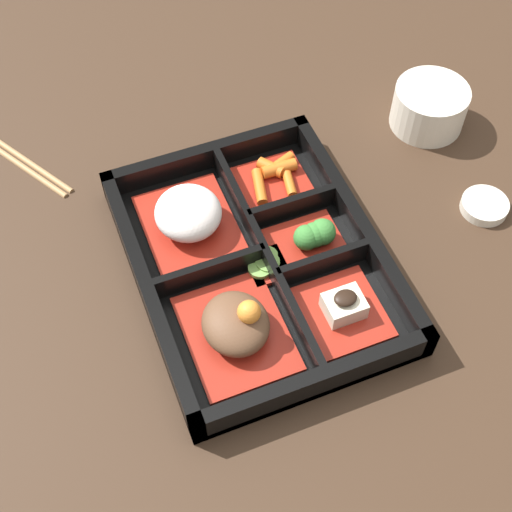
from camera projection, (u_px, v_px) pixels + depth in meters
ground_plane at (256, 269)px, 0.76m from camera, size 3.00×3.00×0.00m
bento_base at (256, 267)px, 0.76m from camera, size 0.32×0.25×0.01m
bento_rim at (259, 258)px, 0.75m from camera, size 0.32×0.25×0.04m
bowl_stew at (236, 326)px, 0.69m from camera, size 0.12×0.10×0.05m
bowl_rice at (189, 216)px, 0.77m from camera, size 0.12×0.10×0.05m
bowl_tofu at (343, 309)px, 0.71m from camera, size 0.09×0.08×0.03m
bowl_greens at (313, 238)px, 0.76m from camera, size 0.06×0.08×0.03m
bowl_carrots at (274, 179)px, 0.82m from camera, size 0.08×0.08×0.02m
bowl_pickles at (266, 263)px, 0.75m from camera, size 0.04×0.04×0.01m
tea_cup at (429, 106)px, 0.87m from camera, size 0.09×0.09×0.05m
chopsticks at (7, 150)px, 0.86m from camera, size 0.19×0.12×0.01m
sauce_dish at (484, 206)px, 0.81m from camera, size 0.05×0.05×0.01m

